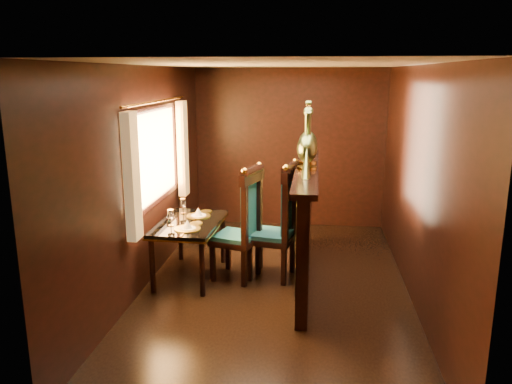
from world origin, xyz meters
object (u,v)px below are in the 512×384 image
(chair_right, at_px, (283,218))
(peacock_left, at_px, (307,136))
(dining_table, at_px, (189,227))
(peacock_right, at_px, (308,133))
(chair_left, at_px, (246,221))

(chair_right, relative_size, peacock_left, 1.90)
(dining_table, relative_size, peacock_right, 1.61)
(dining_table, height_order, peacock_left, peacock_left)
(dining_table, bearing_deg, chair_right, 6.85)
(dining_table, xyz_separation_m, peacock_left, (1.38, -0.03, 1.11))
(peacock_left, distance_m, peacock_right, 0.35)
(chair_left, height_order, peacock_right, peacock_right)
(chair_left, bearing_deg, peacock_left, 15.06)
(chair_right, distance_m, peacock_left, 1.03)
(chair_left, relative_size, peacock_left, 1.86)
(chair_left, bearing_deg, chair_right, 29.78)
(chair_right, distance_m, peacock_right, 1.05)
(dining_table, relative_size, chair_left, 0.85)
(peacock_right, bearing_deg, chair_right, -139.42)
(chair_right, height_order, peacock_right, peacock_right)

